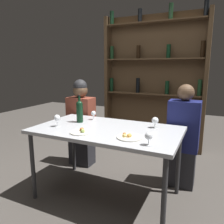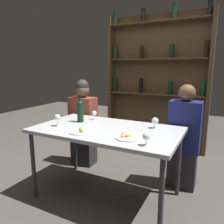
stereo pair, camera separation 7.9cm
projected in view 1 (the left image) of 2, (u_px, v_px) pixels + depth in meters
ground_plane at (107, 195)px, 2.44m from camera, size 10.00×10.00×0.00m
dining_table at (107, 134)px, 2.29m from camera, size 1.51×0.87×0.78m
wine_rack_wall at (153, 78)px, 3.81m from camera, size 1.77×0.21×2.39m
wine_bottle at (80, 110)px, 2.51m from camera, size 0.07×0.07×0.32m
wine_glass_0 at (93, 114)px, 2.64m from camera, size 0.06×0.06×0.11m
wine_glass_1 at (155, 121)px, 2.29m from camera, size 0.07×0.07×0.12m
wine_glass_2 at (57, 118)px, 2.33m from camera, size 0.07×0.07×0.13m
wine_glass_3 at (149, 136)px, 1.77m from camera, size 0.06×0.06×0.11m
food_plate_0 at (81, 132)px, 2.12m from camera, size 0.21×0.21×0.05m
food_plate_1 at (129, 137)px, 1.97m from camera, size 0.23×0.23×0.04m
seated_person_left at (81, 124)px, 3.13m from camera, size 0.37×0.22×1.24m
seated_person_right at (183, 139)px, 2.56m from camera, size 0.35×0.22×1.22m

